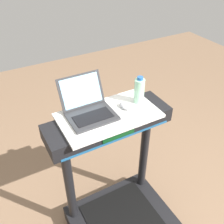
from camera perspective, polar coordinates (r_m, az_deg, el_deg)
desk_board at (r=1.76m, az=-0.79°, el=-0.73°), size 0.68×0.39×0.02m
laptop at (r=1.73m, az=-5.26°, el=0.90°), size 0.31×0.33×0.23m
computer_mouse at (r=1.80m, az=2.89°, el=1.36°), size 0.07×0.11×0.03m
water_bottle at (r=1.83m, az=6.06°, el=4.74°), size 0.07×0.07×0.20m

